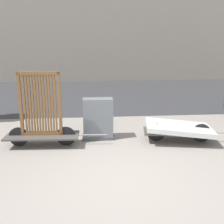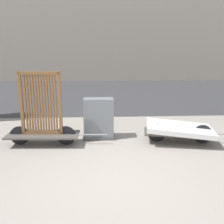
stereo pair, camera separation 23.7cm
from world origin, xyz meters
name	(u,v)px [view 1 (the left image)]	position (x,y,z in m)	size (l,w,h in m)	color
ground_plane	(121,181)	(0.00, 0.00, 0.00)	(60.00, 60.00, 0.00)	gray
road_strip	(99,93)	(0.00, 9.35, 0.00)	(56.00, 9.82, 0.01)	#38383A
bike_cart_with_bedframe	(42,121)	(-1.68, 1.89, 0.62)	(2.45, 0.72, 1.79)	#4C4742
bike_cart_with_mattress	(179,129)	(1.69, 1.89, 0.34)	(2.46, 1.29, 0.49)	#4C4742
utility_cabinet	(98,120)	(-0.33, 2.31, 0.49)	(0.82, 0.44, 1.06)	#4C4C4C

